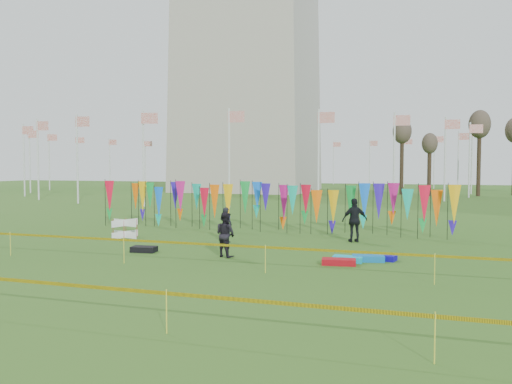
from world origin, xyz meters
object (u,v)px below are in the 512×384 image
(person_left, at_px, (226,225))
(kite_bag_black, at_px, (144,249))
(kite_bag_blue, at_px, (382,257))
(kite_bag_teal, at_px, (368,258))
(box_kite, at_px, (125,229))
(person_right, at_px, (355,220))
(kite_bag_red, at_px, (339,262))
(kite_bag_turquoise, at_px, (348,259))
(person_mid, at_px, (225,234))

(person_left, height_order, kite_bag_black, person_left)
(kite_bag_blue, height_order, kite_bag_black, kite_bag_black)
(person_left, relative_size, kite_bag_teal, 1.42)
(box_kite, relative_size, person_right, 0.45)
(kite_bag_blue, height_order, kite_bag_red, kite_bag_red)
(kite_bag_red, relative_size, kite_bag_teal, 1.04)
(person_right, xyz_separation_m, kite_bag_teal, (0.98, -4.38, -0.87))
(person_left, bearing_deg, person_right, -152.83)
(box_kite, height_order, person_left, person_left)
(kite_bag_blue, bearing_deg, box_kite, 170.44)
(person_right, relative_size, kite_bag_teal, 1.77)
(box_kite, height_order, kite_bag_teal, box_kite)
(kite_bag_blue, bearing_deg, person_right, 109.71)
(kite_bag_turquoise, bearing_deg, kite_bag_red, -109.85)
(person_right, bearing_deg, kite_bag_red, 65.76)
(kite_bag_black, bearing_deg, kite_bag_red, -1.75)
(person_right, relative_size, kite_bag_red, 1.71)
(person_mid, height_order, kite_bag_red, person_mid)
(box_kite, height_order, kite_bag_red, box_kite)
(kite_bag_red, height_order, kite_bag_teal, kite_bag_teal)
(person_left, bearing_deg, kite_bag_blue, 171.10)
(kite_bag_red, xyz_separation_m, kite_bag_black, (-7.66, 0.23, 0.01))
(kite_bag_blue, bearing_deg, kite_bag_red, -135.27)
(box_kite, xyz_separation_m, person_right, (10.40, 2.01, 0.53))
(kite_bag_teal, bearing_deg, kite_bag_black, -175.16)
(kite_bag_black, bearing_deg, person_left, 57.14)
(person_right, bearing_deg, kite_bag_black, 8.88)
(person_left, bearing_deg, kite_bag_black, 66.29)
(person_mid, distance_m, kite_bag_black, 3.49)
(person_mid, distance_m, kite_bag_red, 4.31)
(person_left, distance_m, kite_bag_blue, 7.24)
(kite_bag_teal, bearing_deg, kite_bag_red, -133.30)
(kite_bag_turquoise, relative_size, kite_bag_red, 0.90)
(person_right, distance_m, kite_bag_red, 5.41)
(box_kite, relative_size, kite_bag_red, 0.77)
(kite_bag_turquoise, distance_m, kite_bag_black, 7.89)
(box_kite, xyz_separation_m, kite_bag_teal, (11.38, -2.37, -0.33))
(kite_bag_black, bearing_deg, box_kite, 132.28)
(person_right, xyz_separation_m, kite_bag_turquoise, (0.30, -4.72, -0.87))
(box_kite, distance_m, person_right, 10.60)
(kite_bag_blue, xyz_separation_m, kite_bag_red, (-1.35, -1.34, 0.00))
(box_kite, relative_size, kite_bag_turquoise, 0.86)
(kite_bag_turquoise, xyz_separation_m, kite_bag_black, (-7.88, -0.38, 0.01))
(box_kite, relative_size, kite_bag_black, 0.92)
(person_left, height_order, kite_bag_teal, person_left)
(person_mid, bearing_deg, kite_bag_turquoise, -151.34)
(kite_bag_turquoise, relative_size, kite_bag_teal, 0.93)
(box_kite, bearing_deg, person_mid, -26.37)
(person_right, distance_m, kite_bag_turquoise, 4.81)
(box_kite, distance_m, kite_bag_turquoise, 11.04)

